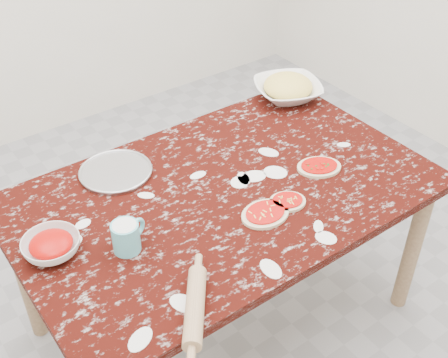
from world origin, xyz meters
TOP-DOWN VIEW (x-y plane):
  - ground at (0.00, 0.00)m, footprint 4.00×4.00m
  - worktable at (0.00, 0.00)m, footprint 1.60×1.00m
  - pizza_tray at (-0.29, 0.34)m, footprint 0.33×0.33m
  - sauce_bowl at (-0.67, 0.06)m, footprint 0.25×0.25m
  - cheese_bowl at (0.67, 0.40)m, footprint 0.40×0.40m
  - flour_mug at (-0.45, -0.07)m, footprint 0.14×0.09m
  - pizza_left at (0.03, -0.21)m, footprint 0.19×0.15m
  - pizza_mid at (0.14, -0.21)m, footprint 0.17×0.16m
  - pizza_right at (0.39, -0.12)m, footprint 0.22×0.20m
  - rolling_pin at (-0.42, -0.43)m, footprint 0.22×0.27m

SIDE VIEW (x-z plane):
  - ground at x=0.00m, z-range 0.00..0.00m
  - worktable at x=0.00m, z-range 0.29..1.04m
  - pizza_tray at x=-0.29m, z-range 0.75..0.76m
  - pizza_left at x=0.03m, z-range 0.75..0.77m
  - pizza_right at x=0.39m, z-range 0.75..0.77m
  - pizza_mid at x=0.14m, z-range 0.75..0.77m
  - rolling_pin at x=-0.42m, z-range 0.75..0.81m
  - sauce_bowl at x=-0.67m, z-range 0.75..0.81m
  - cheese_bowl at x=0.67m, z-range 0.75..0.83m
  - flour_mug at x=-0.45m, z-range 0.75..0.86m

